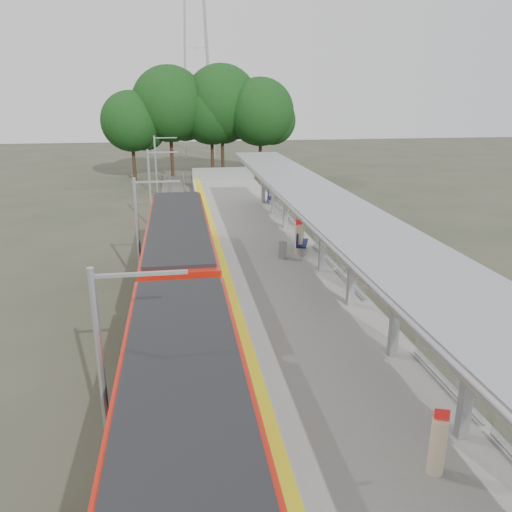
# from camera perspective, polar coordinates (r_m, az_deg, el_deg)

# --- Properties ---
(trackbed) EXTENTS (3.00, 70.00, 0.24)m
(trackbed) POSITION_cam_1_polar(r_m,az_deg,el_deg) (24.75, -8.58, -2.86)
(trackbed) COLOR #59544C
(trackbed) RESTS_ON ground
(platform) EXTENTS (6.00, 50.00, 1.00)m
(platform) POSITION_cam_1_polar(r_m,az_deg,el_deg) (25.01, 1.73, -1.51)
(platform) COLOR gray
(platform) RESTS_ON ground
(tactile_strip) EXTENTS (0.60, 50.00, 0.02)m
(tactile_strip) POSITION_cam_1_polar(r_m,az_deg,el_deg) (24.52, -4.12, -0.68)
(tactile_strip) COLOR gold
(tactile_strip) RESTS_ON platform
(end_fence) EXTENTS (6.00, 0.10, 1.20)m
(end_fence) POSITION_cam_1_polar(r_m,az_deg,el_deg) (48.86, -3.72, 9.38)
(end_fence) COLOR #9EA0A5
(end_fence) RESTS_ON platform
(train) EXTENTS (2.74, 27.60, 3.62)m
(train) POSITION_cam_1_polar(r_m,az_deg,el_deg) (16.07, -8.48, -7.17)
(train) COLOR black
(train) RESTS_ON ground
(canopy) EXTENTS (3.27, 38.00, 3.66)m
(canopy) POSITION_cam_1_polar(r_m,az_deg,el_deg) (20.79, 8.15, 4.92)
(canopy) COLOR #9EA0A5
(canopy) RESTS_ON platform
(pylon) EXTENTS (8.00, 4.00, 38.00)m
(pylon) POSITION_cam_1_polar(r_m,az_deg,el_deg) (76.93, -7.01, 25.39)
(pylon) COLOR #9EA0A5
(pylon) RESTS_ON ground
(tree_cluster) EXTENTS (20.42, 9.62, 12.13)m
(tree_cluster) POSITION_cam_1_polar(r_m,az_deg,el_deg) (56.36, -6.08, 16.43)
(tree_cluster) COLOR #382316
(tree_cluster) RESTS_ON ground
(catenary_masts) EXTENTS (2.08, 48.16, 5.40)m
(catenary_masts) POSITION_cam_1_polar(r_m,az_deg,el_deg) (23.01, -13.14, 2.58)
(catenary_masts) COLOR #9EA0A5
(catenary_masts) RESTS_ON ground
(bench_mid) EXTENTS (1.03, 1.73, 1.13)m
(bench_mid) POSITION_cam_1_polar(r_m,az_deg,el_deg) (25.90, 5.11, 1.67)
(bench_mid) COLOR #0F114B
(bench_mid) RESTS_ON platform
(bench_far) EXTENTS (0.62, 1.46, 0.97)m
(bench_far) POSITION_cam_1_polar(r_m,az_deg,el_deg) (37.87, 1.57, 6.78)
(bench_far) COLOR #0F114B
(bench_far) RESTS_ON platform
(info_pillar_near) EXTENTS (0.36, 0.36, 1.58)m
(info_pillar_near) POSITION_cam_1_polar(r_m,az_deg,el_deg) (12.02, 20.06, -19.68)
(info_pillar_near) COLOR beige
(info_pillar_near) RESTS_ON platform
(info_pillar_far) EXTENTS (0.41, 0.41, 1.81)m
(info_pillar_far) POSITION_cam_1_polar(r_m,az_deg,el_deg) (25.66, 4.91, 1.95)
(info_pillar_far) COLOR beige
(info_pillar_far) RESTS_ON platform
(litter_bin) EXTENTS (0.50, 0.50, 0.85)m
(litter_bin) POSITION_cam_1_polar(r_m,az_deg,el_deg) (24.97, 3.05, 0.68)
(litter_bin) COLOR #9EA0A5
(litter_bin) RESTS_ON platform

